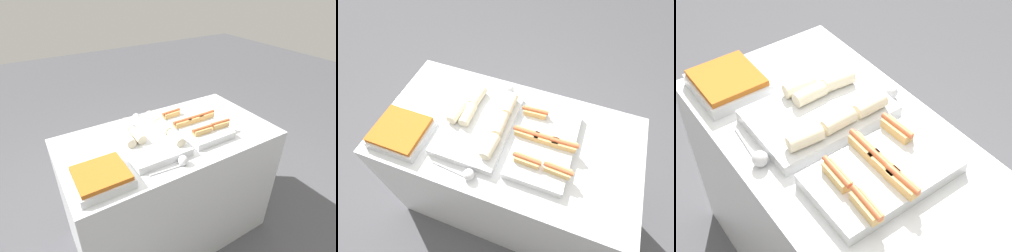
{
  "view_description": "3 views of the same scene",
  "coord_description": "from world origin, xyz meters",
  "views": [
    {
      "loc": [
        -0.78,
        -1.28,
        1.91
      ],
      "look_at": [
        -0.01,
        0.0,
        1.02
      ],
      "focal_mm": 28.0,
      "sensor_mm": 36.0,
      "label": 1
    },
    {
      "loc": [
        0.27,
        -0.75,
        2.16
      ],
      "look_at": [
        -0.01,
        0.0,
        1.02
      ],
      "focal_mm": 28.0,
      "sensor_mm": 36.0,
      "label": 2
    },
    {
      "loc": [
        0.97,
        -0.72,
        2.18
      ],
      "look_at": [
        -0.01,
        0.0,
        1.02
      ],
      "focal_mm": 50.0,
      "sensor_mm": 36.0,
      "label": 3
    }
  ],
  "objects": [
    {
      "name": "counter",
      "position": [
        0.0,
        0.0,
        0.47
      ],
      "size": [
        1.46,
        0.78,
        0.94
      ],
      "color": "silver",
      "rests_on": "ground_plane"
    },
    {
      "name": "tray_hotdogs",
      "position": [
        0.21,
        -0.0,
        0.98
      ],
      "size": [
        0.35,
        0.51,
        0.1
      ],
      "color": "silver",
      "rests_on": "counter"
    },
    {
      "name": "tray_wraps",
      "position": [
        -0.16,
        0.0,
        0.98
      ],
      "size": [
        0.36,
        0.53,
        0.11
      ],
      "color": "silver",
      "rests_on": "counter"
    },
    {
      "name": "tray_side_front",
      "position": [
        -0.54,
        -0.21,
        0.98
      ],
      "size": [
        0.29,
        0.27,
        0.07
      ],
      "color": "silver",
      "rests_on": "counter"
    },
    {
      "name": "serving_spoon_near",
      "position": [
        -0.1,
        -0.3,
        0.97
      ],
      "size": [
        0.24,
        0.06,
        0.06
      ],
      "color": "silver",
      "rests_on": "counter"
    },
    {
      "name": "serving_spoon_far",
      "position": [
        -0.11,
        0.3,
        0.97
      ],
      "size": [
        0.23,
        0.06,
        0.06
      ],
      "color": "silver",
      "rests_on": "counter"
    }
  ]
}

